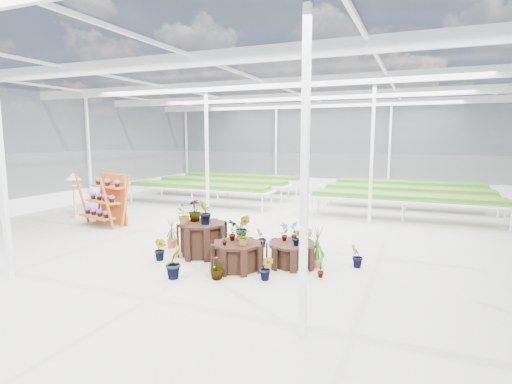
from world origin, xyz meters
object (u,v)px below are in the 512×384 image
at_px(plinth_low, 292,254).
at_px(shelf_rack, 104,200).
at_px(bird_table, 74,195).
at_px(plinth_tall, 202,239).
at_px(plinth_mid, 237,256).

relative_size(plinth_low, shelf_rack, 0.68).
bearing_deg(shelf_rack, bird_table, 178.49).
relative_size(plinth_tall, plinth_low, 1.04).
distance_m(shelf_rack, bird_table, 1.99).
distance_m(plinth_low, shelf_rack, 6.96).
bearing_deg(plinth_mid, shelf_rack, 158.46).
xyz_separation_m(plinth_low, bird_table, (-8.65, 2.18, 0.53)).
bearing_deg(plinth_mid, plinth_low, 34.99).
height_order(plinth_mid, shelf_rack, shelf_rack).
relative_size(plinth_tall, bird_table, 0.74).
height_order(plinth_low, shelf_rack, shelf_rack).
distance_m(plinth_mid, shelf_rack, 6.21).
relative_size(plinth_mid, plinth_low, 0.99).
relative_size(plinth_mid, shelf_rack, 0.67).
distance_m(plinth_tall, plinth_low, 2.21).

